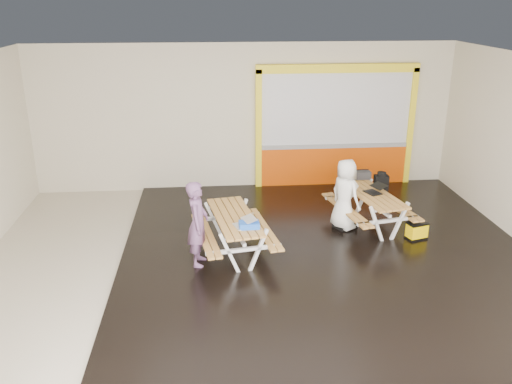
{
  "coord_description": "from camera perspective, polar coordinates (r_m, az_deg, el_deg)",
  "views": [
    {
      "loc": [
        -0.84,
        -8.52,
        4.49
      ],
      "look_at": [
        0.0,
        0.9,
        1.0
      ],
      "focal_mm": 37.39,
      "sensor_mm": 36.0,
      "label": 1
    }
  ],
  "objects": [
    {
      "name": "room",
      "position": [
        8.98,
        0.51,
        2.51
      ],
      "size": [
        10.02,
        8.02,
        3.52
      ],
      "color": "beige",
      "rests_on": "ground"
    },
    {
      "name": "deck",
      "position": [
        9.84,
        7.8,
        -6.93
      ],
      "size": [
        7.5,
        7.98,
        0.05
      ],
      "primitive_type": "cube",
      "color": "black",
      "rests_on": "room"
    },
    {
      "name": "kiosk",
      "position": [
        13.17,
        8.45,
        6.66
      ],
      "size": [
        3.88,
        0.16,
        3.0
      ],
      "color": "#D14705",
      "rests_on": "room"
    },
    {
      "name": "picnic_table_left",
      "position": [
        9.65,
        -2.31,
        -3.57
      ],
      "size": [
        1.6,
        2.12,
        0.77
      ],
      "color": "#BC8843",
      "rests_on": "deck"
    },
    {
      "name": "picnic_table_right",
      "position": [
        11.02,
        12.14,
        -0.93
      ],
      "size": [
        1.66,
        2.14,
        0.77
      ],
      "color": "#BC8843",
      "rests_on": "deck"
    },
    {
      "name": "person_left",
      "position": [
        9.23,
        -6.24,
        -3.38
      ],
      "size": [
        0.43,
        0.6,
        1.52
      ],
      "primitive_type": "imported",
      "rotation": [
        0.0,
        0.0,
        1.44
      ],
      "color": "#68456B",
      "rests_on": "deck"
    },
    {
      "name": "person_right",
      "position": [
        10.67,
        9.52,
        -0.24
      ],
      "size": [
        0.75,
        0.83,
        1.43
      ],
      "primitive_type": "imported",
      "rotation": [
        0.0,
        0.0,
        2.11
      ],
      "color": "white",
      "rests_on": "deck"
    },
    {
      "name": "laptop_left",
      "position": [
        9.15,
        -1.29,
        -3.38
      ],
      "size": [
        0.43,
        0.41,
        0.15
      ],
      "color": "silver",
      "rests_on": "picnic_table_left"
    },
    {
      "name": "laptop_right",
      "position": [
        10.96,
        12.6,
        0.21
      ],
      "size": [
        0.48,
        0.46,
        0.16
      ],
      "color": "black",
      "rests_on": "picnic_table_right"
    },
    {
      "name": "blue_pouch",
      "position": [
        9.09,
        -0.74,
        -3.52
      ],
      "size": [
        0.35,
        0.25,
        0.1
      ],
      "primitive_type": "cube",
      "rotation": [
        0.0,
        0.0,
        0.03
      ],
      "color": "blue",
      "rests_on": "picnic_table_left"
    },
    {
      "name": "toolbox",
      "position": [
        11.73,
        11.25,
        1.8
      ],
      "size": [
        0.37,
        0.19,
        0.21
      ],
      "color": "black",
      "rests_on": "picnic_table_right"
    },
    {
      "name": "backpack",
      "position": [
        11.78,
        13.22,
        0.91
      ],
      "size": [
        0.3,
        0.2,
        0.49
      ],
      "color": "black",
      "rests_on": "picnic_table_right"
    },
    {
      "name": "dark_case",
      "position": [
        11.02,
        9.5,
        -3.33
      ],
      "size": [
        0.52,
        0.48,
        0.16
      ],
      "primitive_type": "cube",
      "rotation": [
        0.0,
        0.0,
        0.5
      ],
      "color": "black",
      "rests_on": "deck"
    },
    {
      "name": "fluke_bag",
      "position": [
        10.8,
        16.82,
        -3.99
      ],
      "size": [
        0.44,
        0.35,
        0.33
      ],
      "color": "black",
      "rests_on": "deck"
    }
  ]
}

